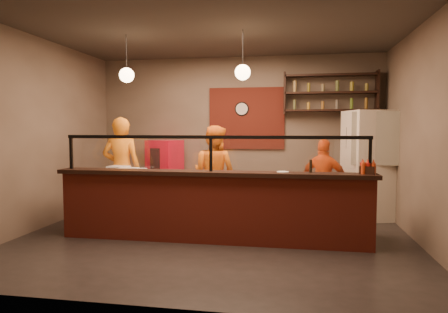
% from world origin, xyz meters
% --- Properties ---
extents(floor, '(6.00, 6.00, 0.00)m').
position_xyz_m(floor, '(0.00, 0.00, 0.00)').
color(floor, black).
rests_on(floor, ground).
extents(ceiling, '(6.00, 6.00, 0.00)m').
position_xyz_m(ceiling, '(0.00, 0.00, 3.20)').
color(ceiling, '#3D362F').
rests_on(ceiling, wall_back).
extents(wall_back, '(6.00, 0.00, 6.00)m').
position_xyz_m(wall_back, '(0.00, 2.50, 1.60)').
color(wall_back, '#726153').
rests_on(wall_back, floor).
extents(wall_left, '(0.00, 5.00, 5.00)m').
position_xyz_m(wall_left, '(-3.00, 0.00, 1.60)').
color(wall_left, '#726153').
rests_on(wall_left, floor).
extents(wall_right, '(0.00, 5.00, 5.00)m').
position_xyz_m(wall_right, '(3.00, 0.00, 1.60)').
color(wall_right, '#726153').
rests_on(wall_right, floor).
extents(wall_front, '(6.00, 0.00, 6.00)m').
position_xyz_m(wall_front, '(0.00, -2.50, 1.60)').
color(wall_front, '#726153').
rests_on(wall_front, floor).
extents(brick_patch, '(1.60, 0.04, 1.30)m').
position_xyz_m(brick_patch, '(0.20, 2.47, 1.90)').
color(brick_patch, maroon).
rests_on(brick_patch, wall_back).
extents(service_counter, '(4.60, 0.25, 1.00)m').
position_xyz_m(service_counter, '(0.00, -0.30, 0.50)').
color(service_counter, maroon).
rests_on(service_counter, floor).
extents(counter_ledge, '(4.70, 0.37, 0.06)m').
position_xyz_m(counter_ledge, '(0.00, -0.30, 1.03)').
color(counter_ledge, black).
rests_on(counter_ledge, service_counter).
extents(worktop_cabinet, '(4.60, 0.75, 0.85)m').
position_xyz_m(worktop_cabinet, '(0.00, 0.20, 0.42)').
color(worktop_cabinet, gray).
rests_on(worktop_cabinet, floor).
extents(worktop, '(4.60, 0.75, 0.05)m').
position_xyz_m(worktop, '(0.00, 0.20, 0.88)').
color(worktop, beige).
rests_on(worktop, worktop_cabinet).
extents(sneeze_guard, '(4.50, 0.05, 0.52)m').
position_xyz_m(sneeze_guard, '(0.00, -0.30, 1.37)').
color(sneeze_guard, white).
rests_on(sneeze_guard, counter_ledge).
extents(wall_shelving, '(1.84, 0.28, 0.85)m').
position_xyz_m(wall_shelving, '(1.90, 2.32, 2.40)').
color(wall_shelving, black).
rests_on(wall_shelving, wall_back).
extents(wall_clock, '(0.30, 0.04, 0.30)m').
position_xyz_m(wall_clock, '(0.10, 2.46, 2.10)').
color(wall_clock, black).
rests_on(wall_clock, wall_back).
extents(pendant_left, '(0.24, 0.24, 0.77)m').
position_xyz_m(pendant_left, '(-1.50, 0.20, 2.55)').
color(pendant_left, black).
rests_on(pendant_left, ceiling).
extents(pendant_right, '(0.24, 0.24, 0.77)m').
position_xyz_m(pendant_right, '(0.40, 0.20, 2.55)').
color(pendant_right, black).
rests_on(pendant_right, ceiling).
extents(cook_left, '(0.75, 0.55, 1.89)m').
position_xyz_m(cook_left, '(-1.90, 0.81, 0.95)').
color(cook_left, orange).
rests_on(cook_left, floor).
extents(cook_mid, '(1.02, 0.91, 1.74)m').
position_xyz_m(cook_mid, '(-0.22, 1.04, 0.87)').
color(cook_mid, orange).
rests_on(cook_mid, floor).
extents(cook_right, '(0.95, 0.61, 1.50)m').
position_xyz_m(cook_right, '(1.73, 1.27, 0.75)').
color(cook_right, '#E05015').
rests_on(cook_right, floor).
extents(fridge, '(1.03, 0.99, 2.01)m').
position_xyz_m(fridge, '(2.60, 1.76, 1.01)').
color(fridge, beige).
rests_on(fridge, floor).
extents(red_cooler, '(0.77, 0.74, 1.44)m').
position_xyz_m(red_cooler, '(-1.52, 2.15, 0.72)').
color(red_cooler, red).
rests_on(red_cooler, floor).
extents(pizza_dough, '(0.60, 0.60, 0.01)m').
position_xyz_m(pizza_dough, '(0.02, 0.11, 0.91)').
color(pizza_dough, beige).
rests_on(pizza_dough, worktop).
extents(prep_tub_a, '(0.32, 0.27, 0.14)m').
position_xyz_m(prep_tub_a, '(-1.29, 0.07, 0.97)').
color(prep_tub_a, silver).
rests_on(prep_tub_a, worktop).
extents(prep_tub_b, '(0.35, 0.29, 0.16)m').
position_xyz_m(prep_tub_b, '(-1.70, 0.26, 0.98)').
color(prep_tub_b, silver).
rests_on(prep_tub_b, worktop).
extents(prep_tub_c, '(0.34, 0.28, 0.16)m').
position_xyz_m(prep_tub_c, '(-1.43, 0.01, 0.98)').
color(prep_tub_c, silver).
rests_on(prep_tub_c, worktop).
extents(rolling_pin, '(0.31, 0.07, 0.05)m').
position_xyz_m(rolling_pin, '(-0.40, 0.12, 0.93)').
color(rolling_pin, gold).
rests_on(rolling_pin, worktop).
extents(condiment_caddy, '(0.24, 0.21, 0.11)m').
position_xyz_m(condiment_caddy, '(2.20, -0.26, 1.11)').
color(condiment_caddy, black).
rests_on(condiment_caddy, counter_ledge).
extents(pepper_mill, '(0.05, 0.05, 0.18)m').
position_xyz_m(pepper_mill, '(1.43, -0.23, 1.15)').
color(pepper_mill, black).
rests_on(pepper_mill, counter_ledge).
extents(small_plate, '(0.22, 0.22, 0.01)m').
position_xyz_m(small_plate, '(1.04, -0.26, 1.07)').
color(small_plate, silver).
rests_on(small_plate, counter_ledge).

